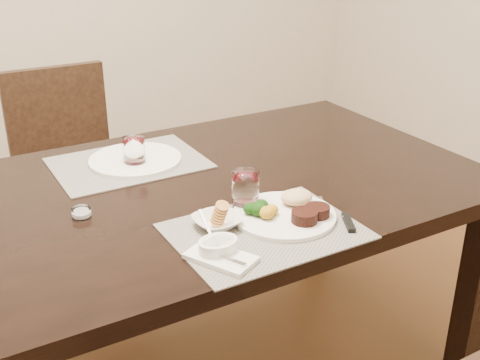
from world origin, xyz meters
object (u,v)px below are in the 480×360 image
chair_far (69,165)px  dinner_plate (289,212)px  steak_knife (342,219)px  cracker_bowl (217,221)px  far_plate (135,160)px  wine_glass_near (246,191)px

chair_far → dinner_plate: (0.26, -1.24, 0.27)m
steak_knife → dinner_plate: bearing=169.6°
dinner_plate → chair_far: bearing=113.0°
cracker_bowl → far_plate: 0.51m
far_plate → cracker_bowl: bearing=-87.4°
steak_knife → wine_glass_near: size_ratio=2.12×
chair_far → far_plate: bearing=-85.6°
dinner_plate → steak_knife: size_ratio=1.26×
dinner_plate → wine_glass_near: (-0.07, 0.11, 0.03)m
dinner_plate → far_plate: dinner_plate is taller
cracker_bowl → chair_far: bearing=93.6°
cracker_bowl → wine_glass_near: wine_glass_near is taller
cracker_bowl → dinner_plate: bearing=-13.5°
chair_far → steak_knife: size_ratio=4.21×
chair_far → far_plate: 0.73m
wine_glass_near → chair_far: bearing=99.8°
dinner_plate → steak_knife: dinner_plate is taller
far_plate → dinner_plate: bearing=-69.3°
far_plate → wine_glass_near: bearing=-72.2°
chair_far → dinner_plate: bearing=-78.0°
dinner_plate → steak_knife: (0.11, -0.08, -0.01)m
steak_knife → wine_glass_near: bearing=159.7°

